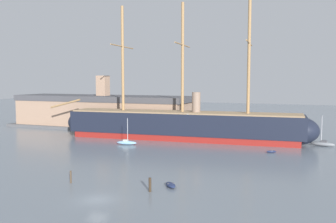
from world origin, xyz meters
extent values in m
plane|color=slate|center=(0.00, 0.00, 0.00)|extent=(400.00, 400.00, 0.00)
cube|color=maroon|center=(-5.27, 49.36, 0.75)|extent=(57.70, 12.53, 1.49)
cube|color=black|center=(-5.27, 49.36, 4.15)|extent=(60.11, 13.05, 5.32)
ellipsoid|color=black|center=(-32.63, 47.46, 3.41)|extent=(11.27, 8.77, 6.82)
ellipsoid|color=black|center=(22.10, 51.26, 3.41)|extent=(11.27, 8.77, 6.82)
cube|color=#9E7F5B|center=(-5.27, 49.36, 6.97)|extent=(58.87, 12.26, 0.32)
cylinder|color=#A37A4C|center=(-21.63, 48.23, 20.66)|extent=(0.75, 0.75, 27.69)
cylinder|color=#A37A4C|center=(-21.63, 48.23, 23.98)|extent=(1.29, 14.30, 0.30)
cylinder|color=#A37A4C|center=(-5.27, 49.36, 20.66)|extent=(0.75, 0.75, 27.69)
cylinder|color=#A37A4C|center=(-5.27, 49.36, 23.98)|extent=(1.29, 14.30, 0.30)
cylinder|color=#A37A4C|center=(11.09, 50.50, 20.66)|extent=(0.75, 0.75, 27.69)
cylinder|color=#A37A4C|center=(11.09, 50.50, 23.98)|extent=(1.29, 14.30, 0.30)
cylinder|color=#A37A4C|center=(-39.31, 47.00, 8.54)|extent=(9.44, 1.18, 2.84)
cylinder|color=gray|center=(-1.70, 49.61, 9.48)|extent=(2.13, 2.13, 5.32)
ellipsoid|color=#1E284C|center=(6.80, 8.63, 0.31)|extent=(2.56, 2.75, 0.62)
cube|color=#4C4C51|center=(6.80, 8.63, 0.54)|extent=(0.90, 0.80, 0.10)
ellipsoid|color=#7FB2D6|center=(-15.02, 37.34, 0.46)|extent=(4.96, 2.22, 0.91)
cube|color=#B2ADA3|center=(-15.26, 37.30, 0.97)|extent=(1.31, 0.98, 0.48)
cylinder|color=silver|center=(-14.79, 37.38, 3.48)|extent=(0.12, 0.12, 5.51)
ellipsoid|color=#1E284C|center=(17.83, 39.42, 0.25)|extent=(2.28, 1.86, 0.50)
cube|color=#B2ADA3|center=(17.83, 39.42, 0.44)|extent=(0.56, 0.77, 0.08)
ellipsoid|color=gray|center=(28.03, 51.66, 0.51)|extent=(5.61, 2.78, 1.02)
cube|color=#4C4C51|center=(28.29, 51.60, 1.09)|extent=(1.51, 1.17, 0.54)
cylinder|color=silver|center=(27.77, 51.73, 3.92)|extent=(0.13, 0.13, 6.20)
ellipsoid|color=gray|center=(1.41, 64.96, 0.29)|extent=(2.58, 1.38, 0.58)
cube|color=beige|center=(1.41, 64.96, 0.51)|extent=(0.34, 0.93, 0.09)
cylinder|color=#4C3D2D|center=(-7.78, 5.28, 0.93)|extent=(0.29, 0.29, 1.86)
cylinder|color=#382B1E|center=(4.95, 5.53, 0.98)|extent=(0.38, 0.38, 1.95)
cube|color=#565659|center=(-36.66, 62.14, 0.40)|extent=(61.51, 17.13, 0.80)
cube|color=tan|center=(-36.66, 62.14, 4.65)|extent=(55.92, 14.27, 7.71)
cube|color=#47474C|center=(-36.66, 62.14, 9.37)|extent=(57.03, 14.56, 1.72)
cube|color=tan|center=(-36.05, 62.14, 13.37)|extent=(3.20, 3.20, 6.28)
ellipsoid|color=silver|center=(5.39, 20.66, 9.35)|extent=(0.34, 0.20, 0.11)
sphere|color=silver|center=(5.20, 20.72, 9.36)|extent=(0.09, 0.09, 0.09)
cube|color=#ADA89E|center=(5.30, 20.38, 9.37)|extent=(0.26, 0.47, 0.10)
cube|color=#ADA89E|center=(5.48, 20.93, 9.37)|extent=(0.26, 0.47, 0.10)
camera|label=1|loc=(25.03, -40.02, 15.36)|focal=39.75mm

